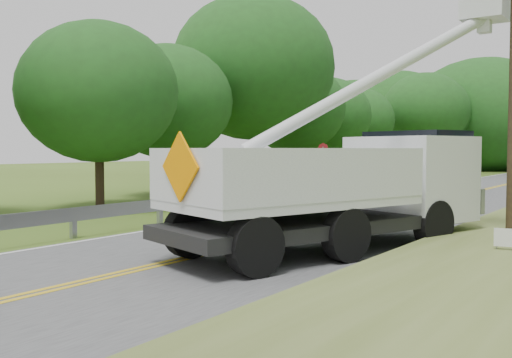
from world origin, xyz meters
The scene contains 9 objects.
ground centered at (0.00, 0.00, 0.00)m, with size 140.00×140.00×0.00m, color #42581C.
road centered at (0.00, 14.00, 0.01)m, with size 7.20×96.00×0.03m.
guardrail centered at (-4.02, 14.91, 0.55)m, with size 0.18×48.00×0.77m.
treeline_left centered at (-10.62, 27.46, 5.43)m, with size 9.92×55.68×10.58m.
bucket_truck centered at (2.40, 7.12, 1.64)m, with size 5.15×7.89×7.24m.
suv_silver centered at (-1.99, 14.31, 0.89)m, with size 2.87×6.23×1.73m, color #A5A7AB.
suv_darkgrey centered at (-1.74, 25.53, 0.87)m, with size 2.39×5.88×1.71m, color #313538.
stop_sign_permanent centered at (-4.80, 18.11, 1.63)m, with size 0.52×0.06×2.47m.
yard_sign centered at (5.39, 6.55, 0.51)m, with size 0.48×0.12×0.71m.
Camera 1 is at (7.69, -4.94, 2.20)m, focal length 40.43 mm.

